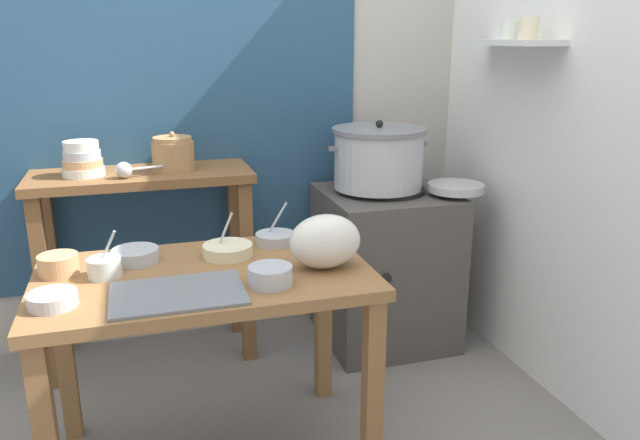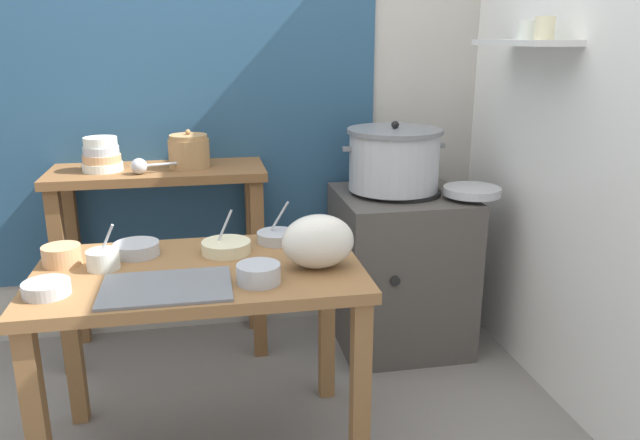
{
  "view_description": "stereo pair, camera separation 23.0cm",
  "coord_description": "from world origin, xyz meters",
  "px_view_note": "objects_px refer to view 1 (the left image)",
  "views": [
    {
      "loc": [
        -0.28,
        -1.97,
        1.47
      ],
      "look_at": [
        0.36,
        0.15,
        0.82
      ],
      "focal_mm": 34.86,
      "sensor_mm": 36.0,
      "label": 1
    },
    {
      "loc": [
        -0.06,
        -2.02,
        1.47
      ],
      "look_at": [
        0.36,
        0.15,
        0.82
      ],
      "focal_mm": 34.86,
      "sensor_mm": 36.0,
      "label": 2
    }
  ],
  "objects_px": {
    "stove_block": "(385,266)",
    "prep_bowl_1": "(52,299)",
    "ladle": "(127,170)",
    "prep_bowl_0": "(276,238)",
    "bowl_stack_enamel": "(82,160)",
    "prep_bowl_5": "(270,275)",
    "steamer_pot": "(379,158)",
    "plastic_bag": "(325,241)",
    "prep_bowl_7": "(104,267)",
    "serving_tray": "(178,293)",
    "prep_table": "(207,302)",
    "prep_bowl_3": "(58,264)",
    "prep_bowl_6": "(319,237)",
    "back_shelf_table": "(145,220)",
    "prep_bowl_2": "(228,250)",
    "clay_pot": "(173,154)",
    "wide_pan": "(456,188)",
    "prep_bowl_4": "(135,255)"
  },
  "relations": [
    {
      "from": "stove_block",
      "to": "prep_bowl_1",
      "type": "relative_size",
      "value": 5.49
    },
    {
      "from": "ladle",
      "to": "prep_bowl_0",
      "type": "relative_size",
      "value": 1.78
    },
    {
      "from": "bowl_stack_enamel",
      "to": "prep_bowl_5",
      "type": "bearing_deg",
      "value": -59.25
    },
    {
      "from": "steamer_pot",
      "to": "plastic_bag",
      "type": "distance_m",
      "value": 0.95
    },
    {
      "from": "prep_bowl_7",
      "to": "prep_bowl_1",
      "type": "bearing_deg",
      "value": -124.94
    },
    {
      "from": "stove_block",
      "to": "prep_bowl_7",
      "type": "xyz_separation_m",
      "value": [
        -1.27,
        -0.65,
        0.37
      ]
    },
    {
      "from": "serving_tray",
      "to": "prep_bowl_7",
      "type": "bearing_deg",
      "value": 134.57
    },
    {
      "from": "prep_table",
      "to": "prep_bowl_5",
      "type": "xyz_separation_m",
      "value": [
        0.19,
        -0.17,
        0.14
      ]
    },
    {
      "from": "stove_block",
      "to": "prep_bowl_3",
      "type": "xyz_separation_m",
      "value": [
        -1.41,
        -0.59,
        0.37
      ]
    },
    {
      "from": "bowl_stack_enamel",
      "to": "plastic_bag",
      "type": "bearing_deg",
      "value": -48.22
    },
    {
      "from": "stove_block",
      "to": "prep_bowl_6",
      "type": "relative_size",
      "value": 5.67
    },
    {
      "from": "prep_bowl_6",
      "to": "plastic_bag",
      "type": "bearing_deg",
      "value": -102.2
    },
    {
      "from": "steamer_pot",
      "to": "plastic_bag",
      "type": "relative_size",
      "value": 1.99
    },
    {
      "from": "prep_bowl_7",
      "to": "back_shelf_table",
      "type": "bearing_deg",
      "value": 79.56
    },
    {
      "from": "prep_bowl_7",
      "to": "prep_bowl_3",
      "type": "bearing_deg",
      "value": 155.05
    },
    {
      "from": "bowl_stack_enamel",
      "to": "prep_bowl_2",
      "type": "xyz_separation_m",
      "value": [
        0.51,
        -0.69,
        -0.22
      ]
    },
    {
      "from": "clay_pot",
      "to": "serving_tray",
      "type": "bearing_deg",
      "value": -94.13
    },
    {
      "from": "prep_table",
      "to": "wide_pan",
      "type": "relative_size",
      "value": 4.23
    },
    {
      "from": "prep_bowl_3",
      "to": "prep_bowl_6",
      "type": "height_order",
      "value": "prep_bowl_3"
    },
    {
      "from": "bowl_stack_enamel",
      "to": "prep_bowl_2",
      "type": "bearing_deg",
      "value": -53.88
    },
    {
      "from": "prep_bowl_1",
      "to": "stove_block",
      "type": "bearing_deg",
      "value": 31.24
    },
    {
      "from": "prep_table",
      "to": "stove_block",
      "type": "xyz_separation_m",
      "value": [
        0.95,
        0.7,
        -0.23
      ]
    },
    {
      "from": "prep_bowl_6",
      "to": "prep_bowl_2",
      "type": "bearing_deg",
      "value": -175.32
    },
    {
      "from": "stove_block",
      "to": "ladle",
      "type": "height_order",
      "value": "ladle"
    },
    {
      "from": "bowl_stack_enamel",
      "to": "prep_table",
      "type": "bearing_deg",
      "value": -63.72
    },
    {
      "from": "prep_bowl_0",
      "to": "prep_bowl_5",
      "type": "xyz_separation_m",
      "value": [
        -0.11,
        -0.39,
        0.01
      ]
    },
    {
      "from": "stove_block",
      "to": "serving_tray",
      "type": "height_order",
      "value": "stove_block"
    },
    {
      "from": "stove_block",
      "to": "plastic_bag",
      "type": "distance_m",
      "value": 1.05
    },
    {
      "from": "prep_bowl_6",
      "to": "prep_table",
      "type": "bearing_deg",
      "value": -160.15
    },
    {
      "from": "prep_bowl_1",
      "to": "prep_bowl_4",
      "type": "distance_m",
      "value": 0.4
    },
    {
      "from": "prep_bowl_2",
      "to": "prep_bowl_4",
      "type": "height_order",
      "value": "prep_bowl_2"
    },
    {
      "from": "prep_table",
      "to": "prep_bowl_4",
      "type": "distance_m",
      "value": 0.31
    },
    {
      "from": "prep_bowl_0",
      "to": "prep_bowl_1",
      "type": "distance_m",
      "value": 0.84
    },
    {
      "from": "stove_block",
      "to": "plastic_bag",
      "type": "xyz_separation_m",
      "value": [
        -0.55,
        -0.78,
        0.43
      ]
    },
    {
      "from": "ladle",
      "to": "plastic_bag",
      "type": "distance_m",
      "value": 1.03
    },
    {
      "from": "wide_pan",
      "to": "prep_bowl_3",
      "type": "bearing_deg",
      "value": -165.67
    },
    {
      "from": "steamer_pot",
      "to": "prep_bowl_5",
      "type": "xyz_separation_m",
      "value": [
        -0.72,
        -0.9,
        -0.17
      ]
    },
    {
      "from": "bowl_stack_enamel",
      "to": "ladle",
      "type": "xyz_separation_m",
      "value": [
        0.18,
        -0.1,
        -0.03
      ]
    },
    {
      "from": "ladle",
      "to": "prep_bowl_7",
      "type": "bearing_deg",
      "value": -97.25
    },
    {
      "from": "stove_block",
      "to": "prep_bowl_0",
      "type": "distance_m",
      "value": 0.89
    },
    {
      "from": "wide_pan",
      "to": "prep_bowl_1",
      "type": "bearing_deg",
      "value": -157.48
    },
    {
      "from": "back_shelf_table",
      "to": "steamer_pot",
      "type": "xyz_separation_m",
      "value": [
        1.08,
        -0.11,
        0.25
      ]
    },
    {
      "from": "steamer_pot",
      "to": "wide_pan",
      "type": "distance_m",
      "value": 0.39
    },
    {
      "from": "prep_table",
      "to": "prep_bowl_7",
      "type": "height_order",
      "value": "prep_bowl_7"
    },
    {
      "from": "clay_pot",
      "to": "prep_bowl_6",
      "type": "relative_size",
      "value": 1.34
    },
    {
      "from": "back_shelf_table",
      "to": "prep_bowl_6",
      "type": "relative_size",
      "value": 6.98
    },
    {
      "from": "wide_pan",
      "to": "stove_block",
      "type": "bearing_deg",
      "value": 151.3
    },
    {
      "from": "bowl_stack_enamel",
      "to": "stove_block",
      "type": "bearing_deg",
      "value": -5.2
    },
    {
      "from": "back_shelf_table",
      "to": "prep_bowl_3",
      "type": "distance_m",
      "value": 0.78
    },
    {
      "from": "wide_pan",
      "to": "prep_bowl_1",
      "type": "relative_size",
      "value": 1.83
    }
  ]
}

